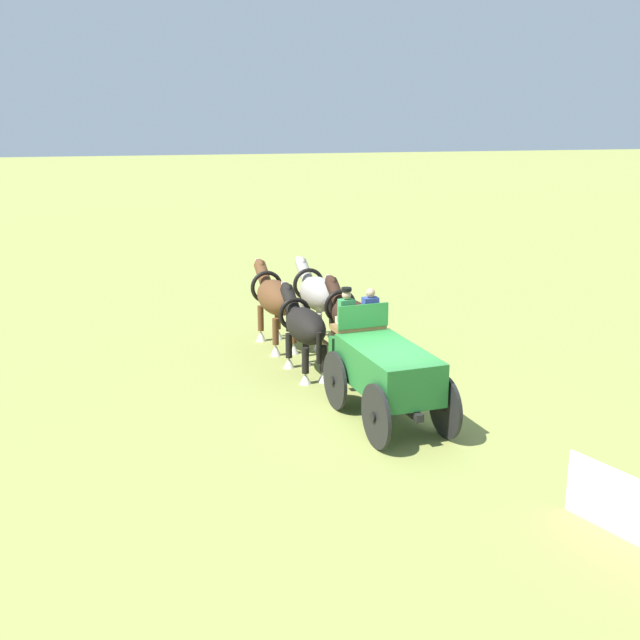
{
  "coord_description": "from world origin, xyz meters",
  "views": [
    {
      "loc": [
        -15.35,
        5.28,
        6.69
      ],
      "look_at": [
        4.48,
        0.43,
        1.2
      ],
      "focal_mm": 43.82,
      "sensor_mm": 36.0,
      "label": 1
    }
  ],
  "objects": [
    {
      "name": "draft_horse_rear_off",
      "position": [
        3.85,
        -0.24,
        1.37
      ],
      "size": [
        2.98,
        1.11,
        2.24
      ],
      "color": "#331E14",
      "rests_on": "ground"
    },
    {
      "name": "ground_plane",
      "position": [
        0.0,
        0.0,
        0.0
      ],
      "size": [
        220.0,
        220.0,
        0.0
      ],
      "primitive_type": "plane",
      "color": "olive"
    },
    {
      "name": "draft_horse_lead_off",
      "position": [
        6.42,
        0.04,
        1.44
      ],
      "size": [
        3.07,
        1.19,
        2.32
      ],
      "color": "#9E998E",
      "rests_on": "ground"
    },
    {
      "name": "draft_horse_rear_near",
      "position": [
        3.72,
        1.06,
        1.27
      ],
      "size": [
        3.01,
        1.09,
        2.13
      ],
      "color": "black",
      "rests_on": "ground"
    },
    {
      "name": "show_wagon",
      "position": [
        0.18,
        0.02,
        1.2
      ],
      "size": [
        5.96,
        2.05,
        2.72
      ],
      "color": "#236B2D",
      "rests_on": "ground"
    },
    {
      "name": "draft_horse_lead_near",
      "position": [
        6.29,
        1.33,
        1.44
      ],
      "size": [
        3.24,
        1.2,
        2.31
      ],
      "color": "brown",
      "rests_on": "ground"
    }
  ]
}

